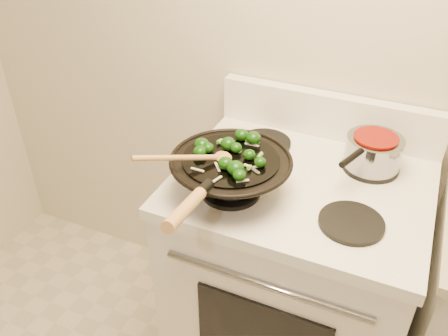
% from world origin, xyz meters
% --- Properties ---
extents(stove, '(0.78, 0.67, 1.08)m').
position_xyz_m(stove, '(-0.18, 1.17, 0.47)').
color(stove, white).
rests_on(stove, ground).
extents(wok, '(0.36, 0.59, 0.20)m').
position_xyz_m(wok, '(-0.36, 1.02, 0.99)').
color(wok, black).
rests_on(wok, stove).
extents(stirfry, '(0.23, 0.27, 0.04)m').
position_xyz_m(stirfry, '(-0.37, 1.03, 1.06)').
color(stirfry, '#0F3808').
rests_on(stirfry, wok).
extents(wooden_spoon, '(0.23, 0.23, 0.07)m').
position_xyz_m(wooden_spoon, '(-0.43, 0.95, 1.07)').
color(wooden_spoon, '#B78148').
rests_on(wooden_spoon, wok).
extents(saucepan, '(0.18, 0.28, 0.10)m').
position_xyz_m(saucepan, '(0.00, 1.32, 0.99)').
color(saucepan, gray).
rests_on(saucepan, stove).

